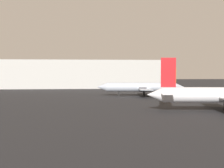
% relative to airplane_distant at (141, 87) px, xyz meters
% --- Properties ---
extents(airplane_distant, '(26.74, 18.94, 8.84)m').
position_rel_airplane_distant_xyz_m(airplane_distant, '(0.00, 0.00, 0.00)').
color(airplane_distant, '#B2BCCC').
rests_on(airplane_distant, ground_plane).
extents(terminal_building, '(75.66, 18.95, 12.76)m').
position_rel_airplane_distant_xyz_m(terminal_building, '(-20.82, 51.39, 3.59)').
color(terminal_building, '#B7B7B2').
rests_on(terminal_building, ground_plane).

